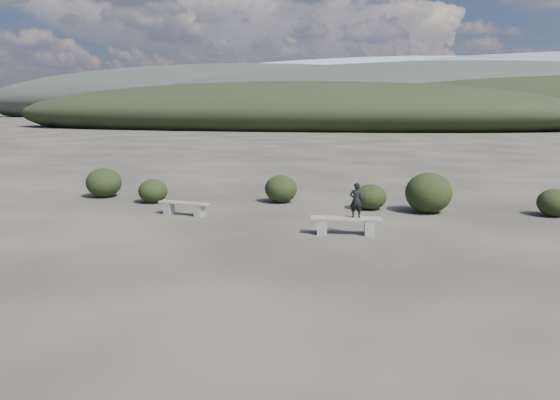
% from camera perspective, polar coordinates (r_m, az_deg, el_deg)
% --- Properties ---
extents(ground, '(1200.00, 1200.00, 0.00)m').
position_cam_1_polar(ground, '(11.72, -4.09, -8.06)').
color(ground, '#292520').
rests_on(ground, ground).
extents(bench_left, '(1.82, 0.57, 0.45)m').
position_cam_1_polar(bench_left, '(18.61, -10.01, -0.75)').
color(bench_left, gray).
rests_on(bench_left, ground).
extents(bench_right, '(2.05, 0.76, 0.50)m').
position_cam_1_polar(bench_right, '(15.60, 6.89, -2.52)').
color(bench_right, gray).
rests_on(bench_right, ground).
extents(seated_person, '(0.42, 0.35, 1.00)m').
position_cam_1_polar(seated_person, '(15.48, 7.95, -0.02)').
color(seated_person, black).
rests_on(seated_person, bench_right).
extents(shrub_a, '(1.11, 1.11, 0.91)m').
position_cam_1_polar(shrub_a, '(21.31, -13.13, 0.92)').
color(shrub_a, black).
rests_on(shrub_a, ground).
extents(shrub_b, '(1.24, 1.24, 1.06)m').
position_cam_1_polar(shrub_b, '(20.80, 0.10, 1.18)').
color(shrub_b, black).
rests_on(shrub_b, ground).
extents(shrub_c, '(1.13, 1.13, 0.91)m').
position_cam_1_polar(shrub_c, '(19.61, 9.44, 0.32)').
color(shrub_c, black).
rests_on(shrub_c, ground).
extents(shrub_d, '(1.59, 1.59, 1.39)m').
position_cam_1_polar(shrub_d, '(19.40, 15.25, 0.73)').
color(shrub_d, black).
rests_on(shrub_d, ground).
extents(shrub_e, '(1.11, 1.11, 0.92)m').
position_cam_1_polar(shrub_e, '(20.27, 26.75, -0.26)').
color(shrub_e, black).
rests_on(shrub_e, ground).
extents(shrub_f, '(1.40, 1.40, 1.19)m').
position_cam_1_polar(shrub_f, '(23.21, -17.93, 1.74)').
color(shrub_f, black).
rests_on(shrub_f, ground).
extents(mountain_ridges, '(500.00, 400.00, 56.00)m').
position_cam_1_polar(mountain_ridges, '(349.84, 13.86, 10.38)').
color(mountain_ridges, black).
rests_on(mountain_ridges, ground).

